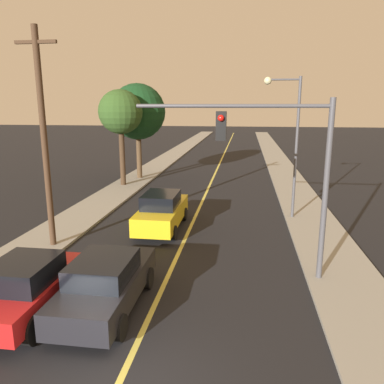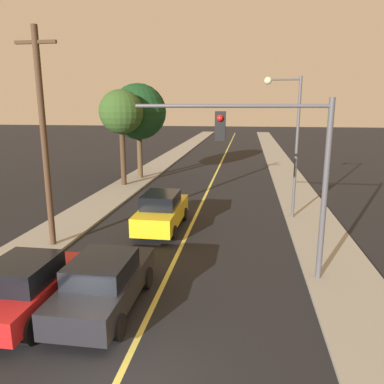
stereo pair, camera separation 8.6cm
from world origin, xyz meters
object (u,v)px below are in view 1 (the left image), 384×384
object	(u,v)px
traffic_signal_mast	(278,155)
tree_left_near	(138,112)
tree_left_far	(120,113)
car_near_lane_second	(162,211)
streetlamp_right	(289,129)
car_near_lane_front	(106,283)
utility_pole_left	(44,137)
car_outer_lane_front	(28,286)

from	to	relation	value
traffic_signal_mast	tree_left_near	size ratio (longest dim) A/B	0.85
traffic_signal_mast	tree_left_far	size ratio (longest dim) A/B	0.92
traffic_signal_mast	tree_left_near	world-z (taller)	tree_left_near
car_near_lane_second	streetlamp_right	bearing A→B (deg)	22.99
car_near_lane_front	car_near_lane_second	bearing A→B (deg)	90.00
tree_left_far	utility_pole_left	bearing A→B (deg)	-85.52
car_near_lane_front	utility_pole_left	distance (m)	6.84
utility_pole_left	car_outer_lane_front	bearing A→B (deg)	-68.70
car_near_lane_front	car_outer_lane_front	bearing A→B (deg)	-165.14
car_near_lane_front	utility_pole_left	bearing A→B (deg)	132.21
traffic_signal_mast	utility_pole_left	world-z (taller)	utility_pole_left
car_near_lane_front	tree_left_near	bearing A→B (deg)	103.10
car_near_lane_second	traffic_signal_mast	bearing A→B (deg)	-43.45
car_near_lane_front	streetlamp_right	xyz separation A→B (m)	(5.78, 9.61, 3.73)
car_near_lane_front	car_outer_lane_front	world-z (taller)	car_outer_lane_front
car_outer_lane_front	tree_left_near	xyz separation A→B (m)	(-2.38, 19.38, 4.32)
streetlamp_right	car_near_lane_second	bearing A→B (deg)	-157.01
car_near_lane_second	utility_pole_left	xyz separation A→B (m)	(-3.89, -2.87, 3.59)
car_near_lane_second	tree_left_far	bearing A→B (deg)	118.29
tree_left_near	car_near_lane_second	bearing A→B (deg)	-69.42
tree_left_far	traffic_signal_mast	bearing A→B (deg)	-54.59
traffic_signal_mast	streetlamp_right	distance (m)	7.02
car_near_lane_front	tree_left_near	size ratio (longest dim) A/B	0.61
utility_pole_left	tree_left_far	distance (m)	11.87
car_outer_lane_front	traffic_signal_mast	distance (m)	8.15
tree_left_near	car_near_lane_front	bearing A→B (deg)	-76.90
streetlamp_right	utility_pole_left	distance (m)	11.04
car_near_lane_second	streetlamp_right	xyz separation A→B (m)	(5.78, 2.45, 3.67)
tree_left_near	tree_left_far	bearing A→B (deg)	-98.87
car_outer_lane_front	streetlamp_right	xyz separation A→B (m)	(7.79, 10.15, 3.70)
tree_left_near	car_outer_lane_front	bearing A→B (deg)	-83.01
car_outer_lane_front	tree_left_near	size ratio (longest dim) A/B	0.57
car_outer_lane_front	tree_left_near	distance (m)	19.99
car_near_lane_second	tree_left_far	xyz separation A→B (m)	(-4.81, 8.94, 4.28)
traffic_signal_mast	tree_left_near	distance (m)	18.58
traffic_signal_mast	streetlamp_right	xyz separation A→B (m)	(1.06, 6.93, 0.42)
streetlamp_right	utility_pole_left	xyz separation A→B (m)	(-9.67, -5.33, -0.08)
car_near_lane_second	tree_left_near	world-z (taller)	tree_left_near
car_near_lane_second	tree_left_far	size ratio (longest dim) A/B	0.71
car_near_lane_front	utility_pole_left	world-z (taller)	utility_pole_left
streetlamp_right	tree_left_far	world-z (taller)	streetlamp_right
utility_pole_left	tree_left_far	world-z (taller)	utility_pole_left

